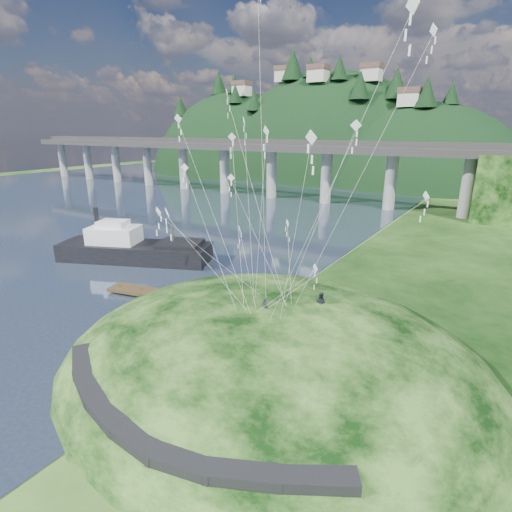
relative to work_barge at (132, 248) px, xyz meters
The scene contains 10 objects.
ground 25.27m from the work_barge, 32.24° to the right, with size 320.00×320.00×0.00m, color black.
water 53.35m from the work_barge, 161.91° to the left, with size 240.00×240.00×0.00m, color #2C3A52.
grass_hill 31.65m from the work_barge, 21.32° to the right, with size 36.00×32.00×13.00m.
footpath 36.96m from the work_barge, 38.86° to the right, with size 22.29×5.84×0.83m.
bridge 57.40m from the work_barge, 95.19° to the left, with size 160.00×11.00×15.00m.
far_ridge 111.37m from the work_barge, 101.57° to the left, with size 153.00×70.00×94.50m.
work_barge is the anchor object (origin of this frame).
wooden_dock 15.23m from the work_barge, 28.45° to the right, with size 13.78×5.12×0.97m.
kite_flyers 33.33m from the work_barge, 17.30° to the right, with size 3.80×3.97×1.76m.
kite_swarm 32.42m from the work_barge, 20.13° to the right, with size 19.62×14.15×22.12m.
Camera 1 is at (22.05, -22.28, 17.74)m, focal length 28.00 mm.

